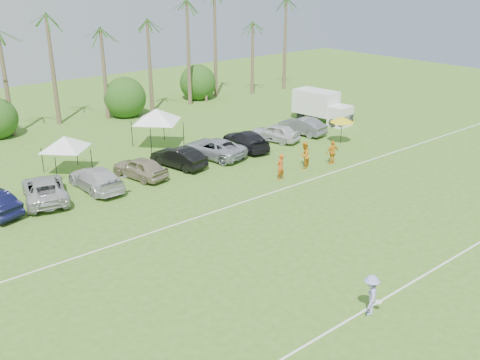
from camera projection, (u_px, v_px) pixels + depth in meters
ground at (433, 315)px, 22.21m from camera, size 120.00×120.00×0.00m
field_lines at (296, 244)px, 27.96m from camera, size 80.00×12.10×0.01m
palm_tree_4 at (10, 47)px, 44.48m from camera, size 2.40×2.40×8.90m
palm_tree_5 at (56, 33)px, 46.54m from camera, size 2.40×2.40×9.90m
palm_tree_6 at (97, 20)px, 48.59m from camera, size 2.40×2.40×10.90m
palm_tree_7 at (136, 9)px, 50.65m from camera, size 2.40×2.40×11.90m
palm_tree_8 at (181, 33)px, 54.55m from camera, size 2.40×2.40×8.90m
palm_tree_9 at (220, 22)px, 57.19m from camera, size 2.40×2.40×9.90m
palm_tree_10 at (255, 11)px, 59.84m from camera, size 2.40×2.40×10.90m
palm_tree_11 at (281, 2)px, 61.90m from camera, size 2.40×2.40×11.90m
bush_tree_2 at (119, 96)px, 53.18m from camera, size 4.00×4.00×4.00m
bush_tree_3 at (201, 84)px, 59.10m from camera, size 4.00×4.00×4.00m
sideline_player_a at (280, 167)px, 36.46m from camera, size 0.73×0.55×1.82m
sideline_player_b at (304, 155)px, 38.59m from camera, size 1.14×1.02×1.92m
sideline_player_c at (333, 152)px, 39.44m from camera, size 1.12×0.67×1.78m
box_truck at (322, 106)px, 50.38m from camera, size 2.80×5.86×2.91m
canopy_tent_left at (64, 136)px, 36.86m from camera, size 3.95×3.95×3.20m
canopy_tent_right at (156, 109)px, 42.34m from camera, size 4.62×4.62×3.74m
market_umbrella at (342, 119)px, 43.76m from camera, size 2.05×2.05×2.28m
frisbee_player at (371, 295)px, 21.97m from camera, size 1.33×1.23×1.80m
parked_car_2 at (45, 189)px, 33.12m from camera, size 3.70×5.75×1.47m
parked_car_3 at (96, 179)px, 34.83m from camera, size 2.21×5.14×1.47m
parked_car_4 at (140, 168)px, 36.78m from camera, size 2.63×4.60×1.47m
parked_car_5 at (178, 157)px, 38.85m from camera, size 2.51×4.71×1.47m
parked_car_6 at (213, 148)px, 40.89m from camera, size 3.58×5.72×1.47m
parked_car_7 at (246, 140)px, 42.85m from camera, size 2.86×5.35×1.47m
parked_car_8 at (275, 132)px, 44.87m from camera, size 2.99×4.65×1.47m
parked_car_9 at (302, 126)px, 46.83m from camera, size 2.18×4.65×1.47m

